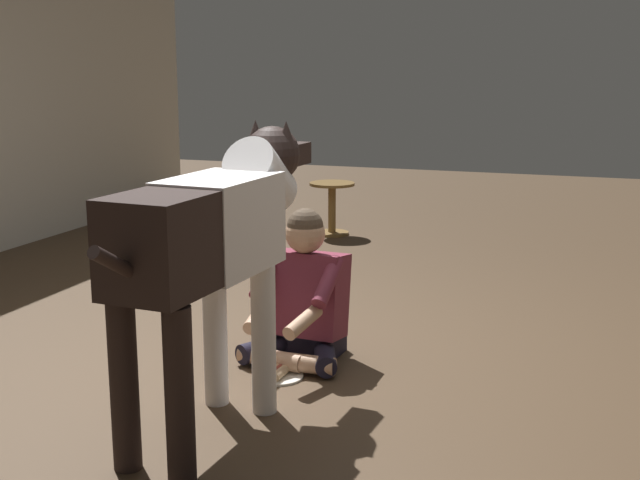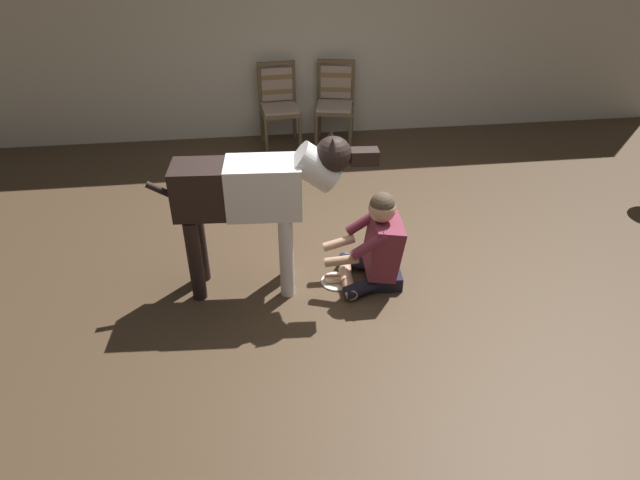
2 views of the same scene
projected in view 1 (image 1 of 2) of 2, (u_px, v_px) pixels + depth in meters
ground_plane at (292, 354)px, 4.53m from camera, size 15.94×15.94×0.00m
person_sitting_on_floor at (304, 298)px, 4.40m from camera, size 0.65×0.58×0.81m
large_dog at (213, 237)px, 3.47m from camera, size 1.68×0.41×1.29m
hot_dog_on_plate at (278, 373)px, 4.18m from camera, size 0.25×0.25×0.06m
round_side_table at (332, 204)px, 7.59m from camera, size 0.41×0.41×0.48m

